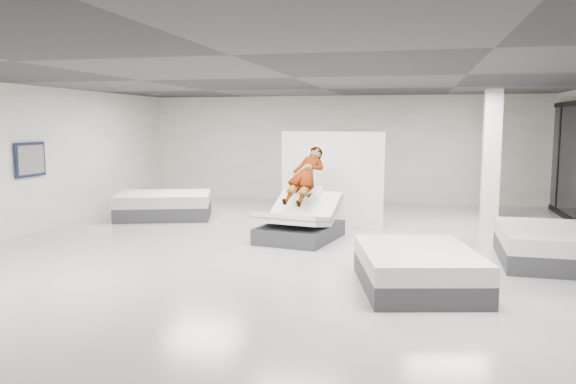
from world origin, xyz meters
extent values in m
plane|color=#B7B4AD|center=(0.00, 0.00, 0.00)|extent=(14.00, 14.00, 0.00)
plane|color=#242427|center=(0.00, 0.00, 3.20)|extent=(14.00, 14.00, 0.00)
cube|color=silver|center=(0.00, 7.00, 1.60)|extent=(12.00, 0.04, 3.20)
cube|color=silver|center=(0.00, -7.00, 1.60)|extent=(12.00, 0.04, 3.20)
cube|color=silver|center=(-6.00, 0.00, 1.60)|extent=(0.04, 14.00, 3.20)
cube|color=#333338|center=(-0.09, 1.05, 0.16)|extent=(1.68, 2.03, 0.32)
cube|color=white|center=(-0.02, 1.38, 0.63)|extent=(1.50, 1.12, 0.63)
cube|color=slate|center=(-0.02, 1.38, 0.63)|extent=(1.50, 1.06, 0.49)
cube|color=white|center=(-0.17, 0.63, 0.49)|extent=(1.51, 1.17, 0.35)
cube|color=slate|center=(-0.17, 0.63, 0.49)|extent=(1.52, 1.16, 0.18)
cube|color=silver|center=(0.01, 1.53, 0.91)|extent=(0.56, 0.46, 0.29)
imported|color=slate|center=(-0.03, 1.34, 1.13)|extent=(0.86, 1.46, 1.51)
cube|color=black|center=(0.12, 0.96, 0.94)|extent=(0.08, 0.15, 0.08)
cube|color=white|center=(0.31, 2.68, 1.09)|extent=(2.40, 0.40, 2.19)
cube|color=#333338|center=(4.49, 0.13, 0.16)|extent=(1.69, 2.22, 0.33)
cube|color=white|center=(4.49, 0.13, 0.46)|extent=(1.69, 2.22, 0.27)
cube|color=#333338|center=(2.27, -1.90, 0.16)|extent=(2.02, 2.42, 0.32)
cube|color=white|center=(2.27, -1.90, 0.45)|extent=(2.02, 2.42, 0.26)
cube|color=#333338|center=(-4.00, 2.95, 0.17)|extent=(2.69, 2.33, 0.34)
cube|color=white|center=(-4.00, 2.95, 0.48)|extent=(2.69, 2.33, 0.28)
cube|color=white|center=(4.00, 4.50, 1.60)|extent=(0.40, 0.40, 3.20)
cube|color=black|center=(-5.94, 0.50, 1.60)|extent=(0.05, 0.95, 0.75)
cube|color=#8C715D|center=(-5.91, 0.50, 1.60)|extent=(0.02, 0.82, 0.62)
cube|color=black|center=(5.90, 6.00, 1.45)|extent=(0.09, 0.08, 2.80)
camera|label=1|loc=(2.21, -10.05, 2.40)|focal=35.00mm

